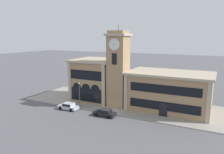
# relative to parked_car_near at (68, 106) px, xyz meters

# --- Properties ---
(ground_plane) EXTENTS (300.00, 300.00, 0.00)m
(ground_plane) POSITION_rel_parked_car_near_xyz_m (8.20, 1.25, -0.73)
(ground_plane) COLOR #56565B
(sidewalk_kerb) EXTENTS (43.84, 14.38, 0.15)m
(sidewalk_kerb) POSITION_rel_parked_car_near_xyz_m (8.20, 8.43, -0.66)
(sidewalk_kerb) COLOR gray
(sidewalk_kerb) RESTS_ON ground_plane
(clock_tower) EXTENTS (4.39, 4.39, 17.02)m
(clock_tower) POSITION_rel_parked_car_near_xyz_m (8.20, 6.31, 7.24)
(clock_tower) COLOR #9E7F5B
(clock_tower) RESTS_ON ground_plane
(town_hall_left_wing) EXTENTS (10.04, 9.85, 9.52)m
(town_hall_left_wing) POSITION_rel_parked_car_near_xyz_m (1.39, 9.01, 4.06)
(town_hall_left_wing) COLOR #9E7F5B
(town_hall_left_wing) RESTS_ON ground_plane
(town_hall_right_wing) EXTENTS (16.47, 9.85, 7.72)m
(town_hall_right_wing) POSITION_rel_parked_car_near_xyz_m (18.23, 9.02, 3.15)
(town_hall_right_wing) COLOR #9E7F5B
(town_hall_right_wing) RESTS_ON ground_plane
(parked_car_near) EXTENTS (4.26, 1.91, 1.39)m
(parked_car_near) POSITION_rel_parked_car_near_xyz_m (0.00, 0.00, 0.00)
(parked_car_near) COLOR #B2B7C1
(parked_car_near) RESTS_ON ground_plane
(parked_car_mid) EXTENTS (4.19, 1.85, 1.37)m
(parked_car_mid) POSITION_rel_parked_car_near_xyz_m (8.44, -0.00, -0.02)
(parked_car_mid) COLOR black
(parked_car_mid) RESTS_ON ground_plane
(street_lamp) EXTENTS (0.36, 0.36, 5.33)m
(street_lamp) POSITION_rel_parked_car_near_xyz_m (1.59, 1.72, 2.95)
(street_lamp) COLOR #4C4C51
(street_lamp) RESTS_ON sidewalk_kerb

